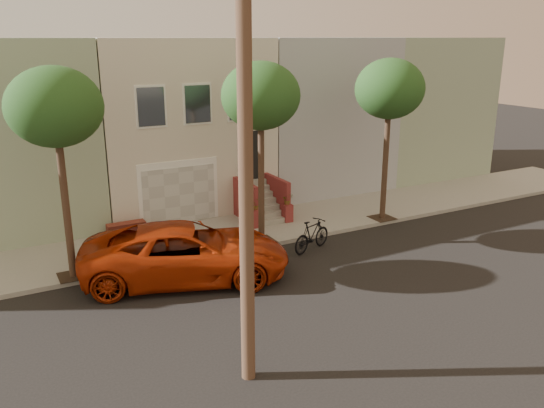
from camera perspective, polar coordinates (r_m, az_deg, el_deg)
ground at (r=16.53m, az=2.11°, el=-9.00°), size 90.00×90.00×0.00m
sidewalk at (r=20.92m, az=-5.34°, el=-3.17°), size 40.00×3.70×0.15m
house_row at (r=25.42m, az=-10.83°, el=8.46°), size 33.10×11.70×7.00m
tree_left at (r=16.94m, az=-21.36°, el=9.11°), size 2.70×2.57×6.30m
tree_mid at (r=18.89m, az=-1.16°, el=10.91°), size 2.70×2.57×6.30m
tree_right at (r=21.95m, az=11.97°, el=11.37°), size 2.70×2.57×6.30m
pickup_truck at (r=17.24m, az=-8.79°, el=-4.92°), size 6.87×4.80×1.74m
motorcycle at (r=19.43m, az=4.12°, el=-3.20°), size 1.94×1.13×1.12m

